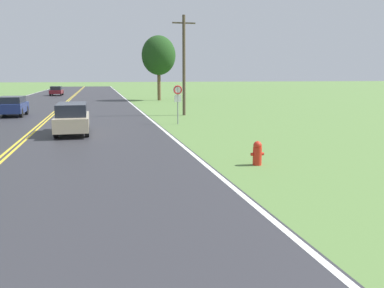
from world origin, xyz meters
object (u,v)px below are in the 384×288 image
Objects in this scene: car_champagne_van_approaching at (72,118)px; car_dark_blue_hatchback_mid_near at (12,106)px; car_maroon_sedan_mid_far at (56,91)px; traffic_sign at (178,95)px; fire_hydrant at (257,153)px; tree_behind_sign at (159,56)px.

car_champagne_van_approaching reaches higher than car_dark_blue_hatchback_mid_near.
car_maroon_sedan_mid_far is at bearing -174.45° from car_champagne_van_approaching.
traffic_sign is 13.91m from car_dark_blue_hatchback_mid_near.
fire_hydrant is 0.22× the size of car_dark_blue_hatchback_mid_near.
car_dark_blue_hatchback_mid_near is (-5.09, 10.94, -0.05)m from car_champagne_van_approaching.
traffic_sign is at bearing 91.75° from fire_hydrant.
traffic_sign is 0.55× the size of car_champagne_van_approaching.
car_maroon_sedan_mid_far is (0.19, 33.40, -0.07)m from car_dark_blue_hatchback_mid_near.
fire_hydrant is 38.47m from tree_behind_sign.
tree_behind_sign is at bearing 161.94° from car_champagne_van_approaching.
traffic_sign reaches higher than car_dark_blue_hatchback_mid_near.
fire_hydrant is at bearing -149.51° from car_dark_blue_hatchback_mid_near.
tree_behind_sign is 2.11× the size of car_dark_blue_hatchback_mid_near.
car_champagne_van_approaching is at bearing -153.90° from traffic_sign.
car_dark_blue_hatchback_mid_near is 33.40m from car_maroon_sedan_mid_far.
fire_hydrant is 0.34× the size of traffic_sign.
tree_behind_sign is (2.18, 38.07, 5.11)m from fire_hydrant.
traffic_sign is 0.66× the size of car_dark_blue_hatchback_mid_near.
car_champagne_van_approaching reaches higher than fire_hydrant.
fire_hydrant is 0.19× the size of car_champagne_van_approaching.
fire_hydrant is at bearing -166.38° from car_maroon_sedan_mid_far.
car_dark_blue_hatchback_mid_near is (-14.01, -17.69, -4.71)m from tree_behind_sign.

